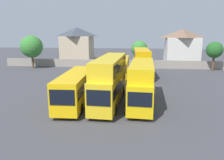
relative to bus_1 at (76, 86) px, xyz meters
name	(u,v)px	position (x,y,z in m)	size (l,w,h in m)	color
ground	(121,74)	(3.63, 18.38, -1.99)	(140.00, 140.00, 0.00)	#424247
depot_boundary_wall	(123,64)	(3.63, 25.99, -1.09)	(56.00, 0.50, 1.80)	gray
bus_1	(76,86)	(0.00, 0.00, 0.00)	(3.00, 10.57, 3.48)	yellow
bus_2	(110,77)	(3.68, 0.86, 0.93)	(2.95, 11.76, 5.19)	yellow
bus_3	(142,81)	(7.21, 0.54, 0.66)	(2.92, 10.17, 4.68)	yellow
bus_4	(104,66)	(0.73, 15.85, -0.11)	(3.25, 10.46, 3.28)	yellow
bus_5	(121,66)	(3.86, 16.12, -0.05)	(2.75, 10.15, 3.39)	gold
bus_6	(141,61)	(7.47, 16.15, 0.80)	(2.98, 11.21, 4.95)	#F0AF0A
house_terrace_left	(77,44)	(-9.85, 36.18, 2.75)	(8.43, 7.35, 9.30)	#C6B293
house_terrace_centre	(182,46)	(18.16, 35.51, 2.46)	(8.55, 7.72, 8.72)	silver
tree_left_of_lot	(139,49)	(7.20, 28.49, 2.11)	(3.77, 3.77, 6.03)	brown
tree_behind_wall	(214,50)	(22.47, 23.99, 2.35)	(3.34, 3.34, 6.05)	brown
tree_right_of_lot	(32,47)	(-16.47, 22.99, 2.84)	(4.85, 4.85, 7.27)	brown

